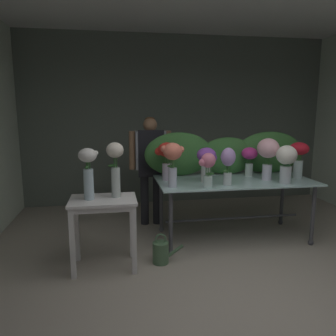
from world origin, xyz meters
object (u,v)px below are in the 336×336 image
(vase_lilac_ranunculus, at_px, (228,162))
(vase_blush_stock, at_px, (268,153))
(florist, at_px, (150,159))
(watering_can, at_px, (161,252))
(display_table_glass, at_px, (234,188))
(vase_cream_lisianthus_tall, at_px, (115,165))
(vase_violet_dahlias, at_px, (207,161))
(vase_scarlet_lilies, at_px, (167,156))
(vase_white_roses_tall, at_px, (88,170))
(side_table_white, at_px, (103,210))
(vase_coral_snapdragons, at_px, (173,158))
(vase_magenta_anemones, at_px, (250,158))
(vase_crimson_tulips, at_px, (299,155))
(vase_rosy_freesia, at_px, (208,167))
(vase_ivory_carnations, at_px, (287,161))

(vase_lilac_ranunculus, height_order, vase_blush_stock, vase_blush_stock)
(florist, relative_size, watering_can, 4.51)
(display_table_glass, relative_size, vase_cream_lisianthus_tall, 3.41)
(vase_violet_dahlias, bearing_deg, vase_scarlet_lilies, 157.06)
(vase_white_roses_tall, distance_m, watering_can, 1.21)
(side_table_white, xyz_separation_m, vase_coral_snapdragons, (0.79, 0.27, 0.50))
(vase_lilac_ranunculus, bearing_deg, florist, 129.33)
(vase_magenta_anemones, bearing_deg, vase_crimson_tulips, -21.21)
(side_table_white, distance_m, vase_rosy_freesia, 1.26)
(florist, bearing_deg, vase_cream_lisianthus_tall, -112.38)
(vase_lilac_ranunculus, distance_m, vase_coral_snapdragons, 0.68)
(vase_lilac_ranunculus, height_order, vase_cream_lisianthus_tall, vase_cream_lisianthus_tall)
(side_table_white, height_order, vase_rosy_freesia, vase_rosy_freesia)
(vase_lilac_ranunculus, distance_m, vase_blush_stock, 0.63)
(vase_scarlet_lilies, relative_size, vase_ivory_carnations, 1.04)
(vase_scarlet_lilies, bearing_deg, display_table_glass, -7.25)
(vase_blush_stock, height_order, vase_white_roses_tall, vase_blush_stock)
(vase_crimson_tulips, height_order, vase_violet_dahlias, vase_crimson_tulips)
(vase_blush_stock, xyz_separation_m, vase_magenta_anemones, (-0.13, 0.27, -0.10))
(watering_can, bearing_deg, vase_scarlet_lilies, 75.18)
(florist, relative_size, vase_cream_lisianthus_tall, 2.70)
(vase_cream_lisianthus_tall, bearing_deg, vase_violet_dahlias, 20.63)
(display_table_glass, height_order, florist, florist)
(vase_lilac_ranunculus, xyz_separation_m, vase_coral_snapdragons, (-0.67, -0.01, 0.07))
(display_table_glass, relative_size, vase_lilac_ranunculus, 4.46)
(side_table_white, bearing_deg, vase_magenta_anemones, 20.80)
(vase_coral_snapdragons, bearing_deg, display_table_glass, 18.13)
(florist, relative_size, vase_lilac_ranunculus, 3.53)
(vase_blush_stock, bearing_deg, vase_rosy_freesia, -161.53)
(florist, xyz_separation_m, vase_ivory_carnations, (1.55, -1.04, 0.10))
(vase_crimson_tulips, distance_m, vase_cream_lisianthus_tall, 2.42)
(vase_coral_snapdragons, xyz_separation_m, watering_can, (-0.18, -0.28, -1.02))
(vase_violet_dahlias, xyz_separation_m, vase_white_roses_tall, (-1.40, -0.47, 0.01))
(vase_scarlet_lilies, height_order, vase_magenta_anemones, vase_scarlet_lilies)
(vase_scarlet_lilies, xyz_separation_m, vase_ivory_carnations, (1.40, -0.42, -0.03))
(vase_crimson_tulips, relative_size, vase_rosy_freesia, 1.16)
(vase_lilac_ranunculus, height_order, vase_scarlet_lilies, vase_scarlet_lilies)
(vase_lilac_ranunculus, bearing_deg, vase_crimson_tulips, 12.20)
(side_table_white, relative_size, vase_scarlet_lilies, 1.58)
(vase_crimson_tulips, xyz_separation_m, vase_white_roses_tall, (-2.65, -0.51, -0.02))
(florist, relative_size, vase_scarlet_lilies, 3.27)
(vase_lilac_ranunculus, distance_m, vase_magenta_anemones, 0.65)
(side_table_white, relative_size, vase_lilac_ranunculus, 1.70)
(florist, height_order, vase_scarlet_lilies, florist)
(vase_rosy_freesia, relative_size, vase_cream_lisianthus_tall, 0.69)
(vase_ivory_carnations, height_order, watering_can, vase_ivory_carnations)
(vase_rosy_freesia, height_order, vase_blush_stock, vase_blush_stock)
(vase_lilac_ranunculus, bearing_deg, vase_white_roses_tall, -170.02)
(display_table_glass, xyz_separation_m, vase_magenta_anemones, (0.28, 0.18, 0.36))
(vase_scarlet_lilies, relative_size, vase_blush_stock, 0.90)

